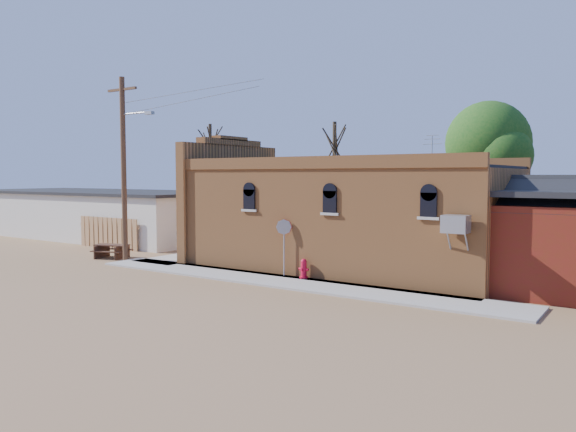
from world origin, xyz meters
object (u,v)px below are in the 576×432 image
Objects in this scene: brick_bar at (342,217)px; utility_pole at (124,164)px; stop_sign at (284,232)px; picnic_table at (112,249)px; fire_hydrant at (304,269)px; trash_barrel at (211,244)px.

utility_pole reaches higher than brick_bar.
picnic_table is (-10.43, -0.38, -1.43)m from stop_sign.
stop_sign is at bearing 3.78° from utility_pole.
picnic_table is (-11.39, -0.38, -0.01)m from fire_hydrant.
fire_hydrant is (0.25, -3.70, -1.87)m from brick_bar.
fire_hydrant is 0.34× the size of stop_sign.
utility_pole is 9.54m from stop_sign.
brick_bar is 12.01m from picnic_table.
stop_sign is (-0.96, 0.00, 1.42)m from fire_hydrant.
brick_bar is at bearing 2.84° from picnic_table.
fire_hydrant is at bearing -10.76° from stop_sign.
picnic_table is (-2.87, -4.34, -0.01)m from trash_barrel.
stop_sign is (-0.71, -3.69, -0.45)m from brick_bar.
utility_pole reaches higher than picnic_table.
trash_barrel is (-8.52, 3.96, 0.00)m from fire_hydrant.
utility_pole is at bearing 173.25° from stop_sign.
picnic_table is (-1.36, 0.22, -4.31)m from utility_pole.
fire_hydrant reaches higher than picnic_table.
stop_sign is at bearing -176.70° from fire_hydrant.
stop_sign is 10.54m from picnic_table.
utility_pole reaches higher than trash_barrel.
brick_bar is at bearing 68.57° from stop_sign.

